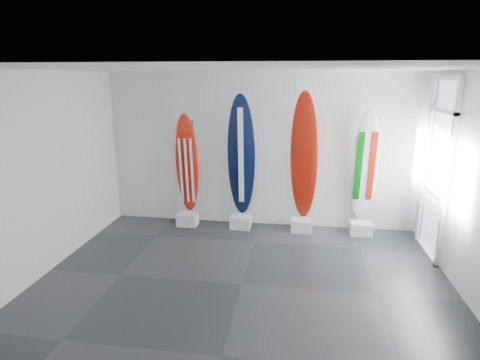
% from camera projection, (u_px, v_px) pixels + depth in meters
% --- Properties ---
extents(floor, '(6.00, 6.00, 0.00)m').
position_uv_depth(floor, '(242.00, 284.00, 5.74)').
color(floor, black).
rests_on(floor, ground).
extents(ceiling, '(6.00, 6.00, 0.00)m').
position_uv_depth(ceiling, '(242.00, 69.00, 4.99)').
color(ceiling, white).
rests_on(ceiling, wall_back).
extents(wall_back, '(6.00, 0.00, 6.00)m').
position_uv_depth(wall_back, '(260.00, 151.00, 7.76)').
color(wall_back, white).
rests_on(wall_back, ground).
extents(wall_front, '(6.00, 0.00, 6.00)m').
position_uv_depth(wall_front, '(195.00, 271.00, 2.97)').
color(wall_front, white).
rests_on(wall_front, ground).
extents(wall_left, '(0.00, 5.00, 5.00)m').
position_uv_depth(wall_left, '(38.00, 176.00, 5.79)').
color(wall_left, white).
rests_on(wall_left, ground).
extents(display_block_usa, '(0.40, 0.30, 0.24)m').
position_uv_depth(display_block_usa, '(188.00, 219.00, 8.00)').
color(display_block_usa, silver).
rests_on(display_block_usa, floor).
extents(surfboard_usa, '(0.46, 0.28, 2.00)m').
position_uv_depth(surfboard_usa, '(187.00, 164.00, 7.81)').
color(surfboard_usa, '#9A1508').
rests_on(surfboard_usa, display_block_usa).
extents(display_block_navy, '(0.40, 0.30, 0.24)m').
position_uv_depth(display_block_navy, '(240.00, 222.00, 7.85)').
color(display_block_navy, silver).
rests_on(display_block_navy, floor).
extents(surfboard_navy, '(0.55, 0.31, 2.37)m').
position_uv_depth(surfboard_navy, '(241.00, 156.00, 7.62)').
color(surfboard_navy, black).
rests_on(surfboard_navy, display_block_navy).
extents(display_block_swiss, '(0.40, 0.30, 0.24)m').
position_uv_depth(display_block_swiss, '(301.00, 225.00, 7.68)').
color(display_block_swiss, silver).
rests_on(display_block_swiss, floor).
extents(surfboard_swiss, '(0.59, 0.42, 2.43)m').
position_uv_depth(surfboard_swiss, '(304.00, 157.00, 7.44)').
color(surfboard_swiss, '#9A1508').
rests_on(surfboard_swiss, display_block_swiss).
extents(display_block_italy, '(0.40, 0.30, 0.24)m').
position_uv_depth(display_block_italy, '(361.00, 228.00, 7.52)').
color(display_block_italy, silver).
rests_on(display_block_italy, floor).
extents(surfboard_italy, '(0.50, 0.33, 2.13)m').
position_uv_depth(surfboard_italy, '(365.00, 166.00, 7.32)').
color(surfboard_italy, white).
rests_on(surfboard_italy, display_block_italy).
extents(wall_outlet, '(0.09, 0.02, 0.13)m').
position_uv_depth(wall_outlet, '(144.00, 202.00, 8.38)').
color(wall_outlet, silver).
rests_on(wall_outlet, wall_back).
extents(glass_door, '(0.12, 1.16, 2.85)m').
position_uv_depth(glass_door, '(437.00, 171.00, 6.45)').
color(glass_door, white).
rests_on(glass_door, floor).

